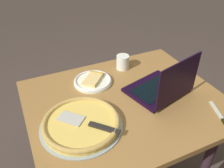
{
  "coord_description": "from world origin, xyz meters",
  "views": [
    {
      "loc": [
        0.48,
        0.87,
        1.54
      ],
      "look_at": [
        0.06,
        -0.05,
        0.83
      ],
      "focal_mm": 37.84,
      "sensor_mm": 36.0,
      "label": 1
    }
  ],
  "objects_px": {
    "dining_table": "(125,112)",
    "table_knife": "(223,120)",
    "pizza_tray": "(81,123)",
    "drink_cup": "(123,62)",
    "pizza_plate": "(93,81)",
    "laptop": "(163,87)"
  },
  "relations": [
    {
      "from": "dining_table",
      "to": "table_knife",
      "type": "xyz_separation_m",
      "value": [
        -0.35,
        0.34,
        0.09
      ]
    },
    {
      "from": "dining_table",
      "to": "table_knife",
      "type": "height_order",
      "value": "table_knife"
    },
    {
      "from": "pizza_tray",
      "to": "drink_cup",
      "type": "bearing_deg",
      "value": -136.75
    },
    {
      "from": "dining_table",
      "to": "pizza_tray",
      "type": "bearing_deg",
      "value": 17.57
    },
    {
      "from": "dining_table",
      "to": "table_knife",
      "type": "bearing_deg",
      "value": 136.24
    },
    {
      "from": "pizza_plate",
      "to": "drink_cup",
      "type": "distance_m",
      "value": 0.25
    },
    {
      "from": "drink_cup",
      "to": "pizza_plate",
      "type": "bearing_deg",
      "value": 17.25
    },
    {
      "from": "laptop",
      "to": "pizza_tray",
      "type": "bearing_deg",
      "value": 5.41
    },
    {
      "from": "table_knife",
      "to": "pizza_tray",
      "type": "bearing_deg",
      "value": -21.5
    },
    {
      "from": "dining_table",
      "to": "drink_cup",
      "type": "height_order",
      "value": "drink_cup"
    },
    {
      "from": "dining_table",
      "to": "pizza_plate",
      "type": "bearing_deg",
      "value": -65.72
    },
    {
      "from": "dining_table",
      "to": "drink_cup",
      "type": "relative_size",
      "value": 11.4
    },
    {
      "from": "table_knife",
      "to": "drink_cup",
      "type": "distance_m",
      "value": 0.68
    },
    {
      "from": "pizza_plate",
      "to": "table_knife",
      "type": "relative_size",
      "value": 0.99
    },
    {
      "from": "pizza_tray",
      "to": "pizza_plate",
      "type": "bearing_deg",
      "value": -119.52
    },
    {
      "from": "table_knife",
      "to": "drink_cup",
      "type": "xyz_separation_m",
      "value": [
        0.22,
        -0.64,
        0.04
      ]
    },
    {
      "from": "pizza_plate",
      "to": "drink_cup",
      "type": "bearing_deg",
      "value": -162.75
    },
    {
      "from": "table_knife",
      "to": "laptop",
      "type": "bearing_deg",
      "value": -63.08
    },
    {
      "from": "dining_table",
      "to": "drink_cup",
      "type": "xyz_separation_m",
      "value": [
        -0.13,
        -0.3,
        0.13
      ]
    },
    {
      "from": "pizza_tray",
      "to": "drink_cup",
      "type": "xyz_separation_m",
      "value": [
        -0.41,
        -0.39,
        0.03
      ]
    },
    {
      "from": "pizza_tray",
      "to": "table_knife",
      "type": "relative_size",
      "value": 1.72
    },
    {
      "from": "pizza_tray",
      "to": "table_knife",
      "type": "distance_m",
      "value": 0.68
    }
  ]
}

